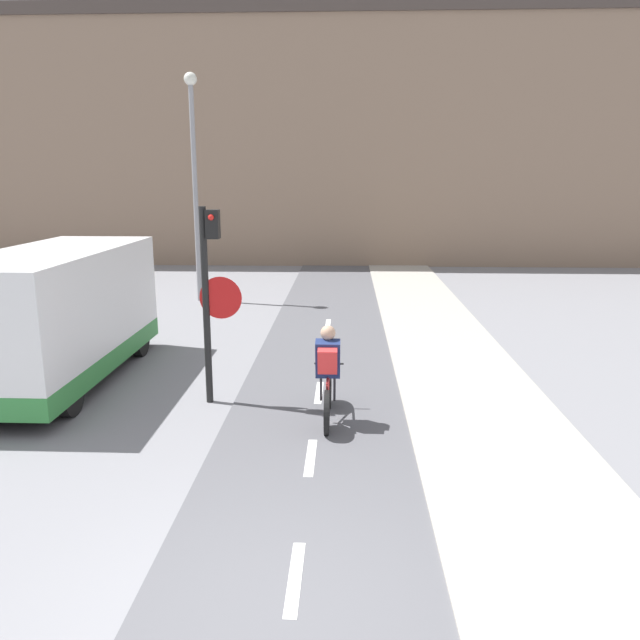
% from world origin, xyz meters
% --- Properties ---
extents(ground_plane, '(120.00, 120.00, 0.00)m').
position_xyz_m(ground_plane, '(0.00, 0.00, 0.00)').
color(ground_plane, gray).
extents(bike_lane, '(2.72, 60.00, 0.02)m').
position_xyz_m(bike_lane, '(0.00, 0.00, 0.01)').
color(bike_lane, '#56565B').
rests_on(bike_lane, ground_plane).
extents(sidewalk_strip, '(2.40, 60.00, 0.05)m').
position_xyz_m(sidewalk_strip, '(2.56, 0.00, 0.03)').
color(sidewalk_strip, '#A8A399').
rests_on(sidewalk_strip, ground_plane).
extents(building_row_background, '(60.00, 5.20, 10.17)m').
position_xyz_m(building_row_background, '(0.00, 23.52, 5.10)').
color(building_row_background, '#89705B').
rests_on(building_row_background, ground_plane).
extents(traffic_light_pole, '(0.67, 0.25, 3.14)m').
position_xyz_m(traffic_light_pole, '(-1.68, 5.04, 1.95)').
color(traffic_light_pole, black).
rests_on(traffic_light_pole, ground_plane).
extents(street_lamp_far, '(0.36, 0.36, 6.39)m').
position_xyz_m(street_lamp_far, '(-3.90, 13.53, 3.94)').
color(street_lamp_far, gray).
rests_on(street_lamp_far, ground_plane).
extents(cyclist_near, '(0.46, 1.70, 1.47)m').
position_xyz_m(cyclist_near, '(0.18, 4.29, 0.71)').
color(cyclist_near, black).
rests_on(cyclist_near, ground_plane).
extents(van, '(1.96, 5.11, 2.35)m').
position_xyz_m(van, '(-4.64, 6.00, 1.16)').
color(van, white).
rests_on(van, ground_plane).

